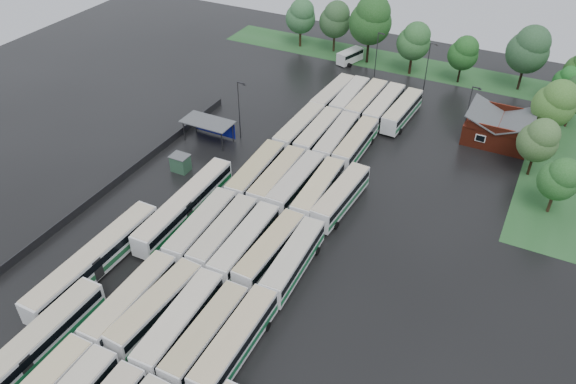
% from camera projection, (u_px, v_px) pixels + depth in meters
% --- Properties ---
extents(ground, '(160.00, 160.00, 0.00)m').
position_uv_depth(ground, '(229.00, 256.00, 68.81)').
color(ground, black).
rests_on(ground, ground).
extents(brick_building, '(10.07, 8.60, 5.39)m').
position_uv_depth(brick_building, '(498.00, 130.00, 89.51)').
color(brick_building, maroon).
rests_on(brick_building, ground).
extents(wash_shed, '(8.20, 4.20, 3.58)m').
position_uv_depth(wash_shed, '(209.00, 123.00, 89.06)').
color(wash_shed, '#2D2D30').
rests_on(wash_shed, ground).
extents(utility_hut, '(2.70, 2.20, 2.62)m').
position_uv_depth(utility_hut, '(180.00, 163.00, 82.95)').
color(utility_hut, '#294D35').
rests_on(utility_hut, ground).
extents(grass_strip_north, '(80.00, 10.00, 0.01)m').
position_uv_depth(grass_strip_north, '(406.00, 65.00, 114.41)').
color(grass_strip_north, '#245526').
rests_on(grass_strip_north, ground).
extents(grass_strip_east, '(10.00, 50.00, 0.01)m').
position_uv_depth(grass_strip_east, '(562.00, 156.00, 86.99)').
color(grass_strip_east, '#245526').
rests_on(grass_strip_east, ground).
extents(west_fence, '(0.10, 50.00, 1.20)m').
position_uv_depth(west_fence, '(129.00, 172.00, 82.28)').
color(west_fence, '#2D2D30').
rests_on(west_fence, ground).
extents(bus_r1c0, '(3.01, 13.14, 3.65)m').
position_uv_depth(bus_r1c0, '(131.00, 301.00, 60.22)').
color(bus_r1c0, silver).
rests_on(bus_r1c0, ground).
extents(bus_r1c1, '(3.27, 12.96, 3.58)m').
position_uv_depth(bus_r1c1, '(156.00, 308.00, 59.48)').
color(bus_r1c1, silver).
rests_on(bus_r1c1, ground).
extents(bus_r1c2, '(3.41, 13.34, 3.68)m').
position_uv_depth(bus_r1c2, '(180.00, 323.00, 57.80)').
color(bus_r1c2, silver).
rests_on(bus_r1c2, ground).
extents(bus_r1c3, '(2.85, 12.73, 3.53)m').
position_uv_depth(bus_r1c3, '(206.00, 335.00, 56.65)').
color(bus_r1c3, silver).
rests_on(bus_r1c3, ground).
extents(bus_r1c4, '(3.00, 13.25, 3.68)m').
position_uv_depth(bus_r1c4, '(236.00, 342.00, 55.85)').
color(bus_r1c4, silver).
rests_on(bus_r1c4, ground).
extents(bus_r2c0, '(3.43, 13.27, 3.66)m').
position_uv_depth(bus_r2c0, '(202.00, 227.00, 70.03)').
color(bus_r2c0, silver).
rests_on(bus_r2c0, ground).
extents(bus_r2c1, '(3.28, 13.05, 3.60)m').
position_uv_depth(bus_r2c1, '(224.00, 234.00, 69.01)').
color(bus_r2c1, silver).
rests_on(bus_r2c1, ground).
extents(bus_r2c2, '(3.09, 13.18, 3.65)m').
position_uv_depth(bus_r2c2, '(245.00, 243.00, 67.64)').
color(bus_r2c2, silver).
rests_on(bus_r2c2, ground).
extents(bus_r2c3, '(3.05, 12.91, 3.57)m').
position_uv_depth(bus_r2c3, '(270.00, 250.00, 66.69)').
color(bus_r2c3, silver).
rests_on(bus_r2c3, ground).
extents(bus_r2c4, '(3.24, 12.91, 3.57)m').
position_uv_depth(bus_r2c4, '(294.00, 260.00, 65.37)').
color(bus_r2c4, silver).
rests_on(bus_r2c4, ground).
extents(bus_r3c0, '(3.44, 13.49, 3.72)m').
position_uv_depth(bus_r3c0, '(256.00, 173.00, 79.66)').
color(bus_r3c0, silver).
rests_on(bus_r3c0, ground).
extents(bus_r3c1, '(3.14, 13.17, 3.65)m').
position_uv_depth(bus_r3c1, '(277.00, 178.00, 78.58)').
color(bus_r3c1, silver).
rests_on(bus_r3c1, ground).
extents(bus_r3c2, '(2.81, 13.07, 3.64)m').
position_uv_depth(bus_r3c2, '(296.00, 184.00, 77.59)').
color(bus_r3c2, silver).
rests_on(bus_r3c2, ground).
extents(bus_r3c3, '(3.20, 13.05, 3.61)m').
position_uv_depth(bus_r3c3, '(318.00, 191.00, 76.25)').
color(bus_r3c3, silver).
rests_on(bus_r3c3, ground).
extents(bus_r3c4, '(3.38, 13.00, 3.58)m').
position_uv_depth(bus_r3c4, '(341.00, 196.00, 75.24)').
color(bus_r3c4, silver).
rests_on(bus_r3c4, ground).
extents(bus_r4c0, '(2.88, 13.25, 3.68)m').
position_uv_depth(bus_r4c0, '(300.00, 129.00, 89.55)').
color(bus_r4c0, silver).
rests_on(bus_r4c0, ground).
extents(bus_r4c1, '(2.95, 13.02, 3.61)m').
position_uv_depth(bus_r4c1, '(318.00, 134.00, 88.46)').
color(bus_r4c1, silver).
rests_on(bus_r4c1, ground).
extents(bus_r4c2, '(3.25, 13.12, 3.63)m').
position_uv_depth(bus_r4c2, '(336.00, 139.00, 87.08)').
color(bus_r4c2, silver).
rests_on(bus_r4c2, ground).
extents(bus_r4c3, '(2.84, 12.89, 3.58)m').
position_uv_depth(bus_r4c3, '(356.00, 144.00, 86.01)').
color(bus_r4c3, silver).
rests_on(bus_r4c3, ground).
extents(bus_r5c0, '(3.25, 12.98, 3.59)m').
position_uv_depth(bus_r5c0, '(333.00, 96.00, 98.99)').
color(bus_r5c0, silver).
rests_on(bus_r5c0, ground).
extents(bus_r5c1, '(2.93, 12.80, 3.55)m').
position_uv_depth(bus_r5c1, '(349.00, 98.00, 98.21)').
color(bus_r5c1, silver).
rests_on(bus_r5c1, ground).
extents(bus_r5c2, '(3.07, 13.37, 3.71)m').
position_uv_depth(bus_r5c2, '(366.00, 102.00, 96.83)').
color(bus_r5c2, silver).
rests_on(bus_r5c2, ground).
extents(bus_r5c3, '(3.09, 13.34, 3.70)m').
position_uv_depth(bus_r5c3, '(384.00, 107.00, 95.61)').
color(bus_r5c3, silver).
rests_on(bus_r5c3, ground).
extents(bus_r5c4, '(3.34, 12.82, 3.54)m').
position_uv_depth(bus_r5c4, '(402.00, 111.00, 94.50)').
color(bus_r5c4, silver).
rests_on(bus_r5c4, ground).
extents(artic_bus_west_a, '(2.78, 19.29, 3.58)m').
position_uv_depth(artic_bus_west_a, '(25.00, 355.00, 54.62)').
color(artic_bus_west_a, silver).
rests_on(artic_bus_west_a, ground).
extents(artic_bus_west_b, '(3.11, 19.35, 3.58)m').
position_uv_depth(artic_bus_west_b, '(185.00, 205.00, 73.72)').
color(artic_bus_west_b, silver).
rests_on(artic_bus_west_b, ground).
extents(artic_bus_west_c, '(2.96, 19.81, 3.67)m').
position_uv_depth(artic_bus_west_c, '(95.00, 260.00, 65.27)').
color(artic_bus_west_c, silver).
rests_on(artic_bus_west_c, ground).
extents(minibus, '(3.95, 6.37, 2.61)m').
position_uv_depth(minibus, '(350.00, 56.00, 114.39)').
color(minibus, white).
rests_on(minibus, ground).
extents(tree_north_0, '(6.35, 6.35, 10.52)m').
position_uv_depth(tree_north_0, '(301.00, 16.00, 118.07)').
color(tree_north_0, '#372815').
rests_on(tree_north_0, ground).
extents(tree_north_1, '(6.59, 6.59, 10.92)m').
position_uv_depth(tree_north_1, '(336.00, 19.00, 115.75)').
color(tree_north_1, '#332616').
rests_on(tree_north_1, ground).
extents(tree_north_2, '(8.45, 8.45, 13.99)m').
position_uv_depth(tree_north_2, '(371.00, 19.00, 109.86)').
color(tree_north_2, black).
rests_on(tree_north_2, ground).
extents(tree_north_3, '(6.42, 6.42, 10.63)m').
position_uv_depth(tree_north_3, '(415.00, 41.00, 106.77)').
color(tree_north_3, black).
rests_on(tree_north_3, ground).
extents(tree_north_4, '(5.64, 5.64, 9.34)m').
position_uv_depth(tree_north_4, '(464.00, 53.00, 104.21)').
color(tree_north_4, black).
rests_on(tree_north_4, ground).
extents(tree_north_5, '(7.54, 7.54, 12.49)m').
position_uv_depth(tree_north_5, '(529.00, 49.00, 100.47)').
color(tree_north_5, black).
rests_on(tree_north_5, ground).
extents(tree_east_0, '(5.23, 5.23, 8.66)m').
position_uv_depth(tree_east_0, '(560.00, 179.00, 72.37)').
color(tree_east_0, '#382718').
rests_on(tree_east_0, ground).
extents(tree_east_1, '(5.69, 5.69, 9.42)m').
position_uv_depth(tree_east_1, '(539.00, 140.00, 79.16)').
color(tree_east_1, black).
rests_on(tree_east_1, ground).
extents(tree_east_2, '(6.59, 6.59, 10.92)m').
position_uv_depth(tree_east_2, '(556.00, 103.00, 86.01)').
color(tree_east_2, black).
rests_on(tree_east_2, ground).
extents(tree_east_4, '(4.63, 4.62, 7.66)m').
position_uv_depth(tree_east_4, '(568.00, 80.00, 97.26)').
color(tree_east_4, black).
rests_on(tree_east_4, ground).
extents(lamp_post_ne, '(1.43, 0.28, 9.29)m').
position_uv_depth(lamp_post_ne, '(469.00, 109.00, 87.79)').
color(lamp_post_ne, '#2D2D30').
rests_on(lamp_post_ne, ground).
extents(lamp_post_nw, '(1.54, 0.30, 10.01)m').
position_uv_depth(lamp_post_nw, '(240.00, 106.00, 87.68)').
color(lamp_post_nw, '#2D2D30').
rests_on(lamp_post_nw, ground).
extents(lamp_post_back_w, '(1.40, 0.27, 9.10)m').
position_uv_depth(lamp_post_back_w, '(377.00, 52.00, 106.25)').
color(lamp_post_back_w, '#2D2D30').
rests_on(lamp_post_back_w, ground).
extents(lamp_post_back_e, '(1.50, 0.29, 9.75)m').
position_uv_depth(lamp_post_back_e, '(428.00, 65.00, 100.69)').
color(lamp_post_back_e, '#2D2D30').
rests_on(lamp_post_back_e, ground).
extents(puddle_0, '(4.42, 4.42, 0.01)m').
position_uv_depth(puddle_0, '(110.00, 364.00, 56.15)').
color(puddle_0, black).
rests_on(puddle_0, ground).
extents(puddle_2, '(5.07, 5.07, 0.01)m').
position_uv_depth(puddle_2, '(184.00, 210.00, 76.08)').
color(puddle_2, black).
rests_on(puddle_2, ground).
extents(puddle_3, '(4.87, 4.87, 0.01)m').
position_uv_depth(puddle_3, '(267.00, 264.00, 67.57)').
color(puddle_3, black).
rests_on(puddle_3, ground).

